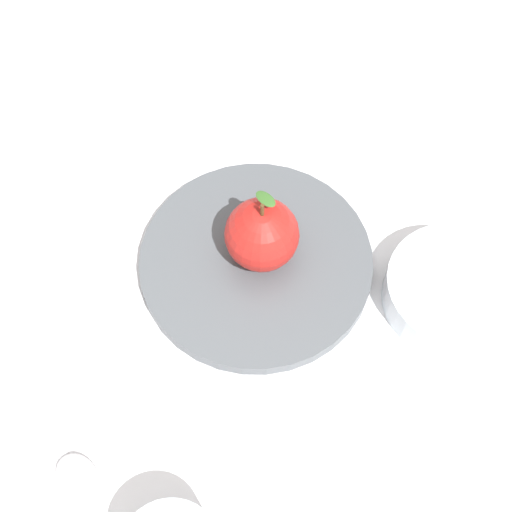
{
  "coord_description": "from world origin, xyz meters",
  "views": [
    {
      "loc": [
        -0.3,
        -0.13,
        0.65
      ],
      "look_at": [
        0.04,
        -0.02,
        0.02
      ],
      "focal_mm": 52.61,
      "sensor_mm": 36.0,
      "label": 1
    }
  ],
  "objects_px": {
    "apple": "(262,235)",
    "side_bowl": "(453,290)",
    "spoon": "(67,462)",
    "dinner_plate": "(256,262)",
    "knife": "(77,338)"
  },
  "relations": [
    {
      "from": "apple",
      "to": "side_bowl",
      "type": "bearing_deg",
      "value": -85.79
    },
    {
      "from": "apple",
      "to": "knife",
      "type": "distance_m",
      "value": 0.2
    },
    {
      "from": "apple",
      "to": "spoon",
      "type": "relative_size",
      "value": 0.56
    },
    {
      "from": "dinner_plate",
      "to": "apple",
      "type": "height_order",
      "value": "apple"
    },
    {
      "from": "apple",
      "to": "spoon",
      "type": "height_order",
      "value": "apple"
    },
    {
      "from": "spoon",
      "to": "dinner_plate",
      "type": "bearing_deg",
      "value": -22.16
    },
    {
      "from": "apple",
      "to": "side_bowl",
      "type": "xyz_separation_m",
      "value": [
        0.01,
        -0.18,
        -0.03
      ]
    },
    {
      "from": "apple",
      "to": "spoon",
      "type": "bearing_deg",
      "value": 157.74
    },
    {
      "from": "side_bowl",
      "to": "knife",
      "type": "xyz_separation_m",
      "value": [
        -0.15,
        0.32,
        -0.02
      ]
    },
    {
      "from": "side_bowl",
      "to": "spoon",
      "type": "distance_m",
      "value": 0.38
    },
    {
      "from": "dinner_plate",
      "to": "knife",
      "type": "bearing_deg",
      "value": 132.97
    },
    {
      "from": "dinner_plate",
      "to": "side_bowl",
      "type": "height_order",
      "value": "side_bowl"
    },
    {
      "from": "side_bowl",
      "to": "spoon",
      "type": "xyz_separation_m",
      "value": [
        -0.25,
        0.28,
        -0.02
      ]
    },
    {
      "from": "side_bowl",
      "to": "knife",
      "type": "bearing_deg",
      "value": 114.45
    },
    {
      "from": "dinner_plate",
      "to": "spoon",
      "type": "xyz_separation_m",
      "value": [
        -0.23,
        0.1,
        -0.0
      ]
    }
  ]
}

